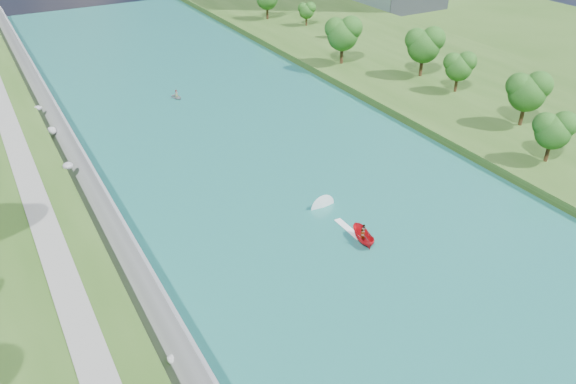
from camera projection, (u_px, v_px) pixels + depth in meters
ground at (361, 246)px, 67.48m from camera, size 260.00×260.00×0.00m
river_water at (280, 174)px, 82.28m from camera, size 55.00×240.00×0.10m
berm_east at (515, 105)px, 103.01m from camera, size 44.00×240.00×1.50m
riprap_bank at (102, 216)px, 69.77m from camera, size 4.11×236.00×4.39m
riverside_path at (41, 216)px, 66.62m from camera, size 3.00×200.00×0.10m
trees_east at (439, 67)px, 103.71m from camera, size 17.24×141.18×11.70m
motorboat at (356, 231)px, 68.72m from camera, size 3.60×19.07×2.12m
raft at (177, 96)px, 107.50m from camera, size 2.50×3.11×1.65m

